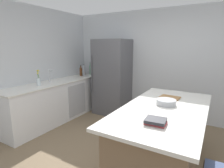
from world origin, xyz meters
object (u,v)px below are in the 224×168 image
Objects in this scene: gin_bottle at (90,70)px; mixing_bowl at (166,102)px; soda_bottle at (84,71)px; sink_faucet at (50,75)px; kitchen_island at (163,139)px; refrigerator at (112,77)px; syrup_bottle at (81,72)px; cookbook_stack at (156,121)px; flower_vase at (39,81)px; cutting_board at (170,97)px; hot_sauce_bottle at (84,72)px.

gin_bottle is 1.28× the size of mixing_bowl.
gin_bottle is at bearing 66.01° from soda_bottle.
gin_bottle is at bearing 85.25° from sink_faucet.
kitchen_island is at bearing -82.11° from mixing_bowl.
refrigerator is at bearing 137.06° from kitchen_island.
soda_bottle is 0.09m from syrup_bottle.
soda_bottle is 1.38× the size of cookbook_stack.
flower_vase reaches higher than cutting_board.
mixing_bowl reaches higher than kitchen_island.
cookbook_stack is (2.79, -2.29, -0.04)m from hot_sauce_bottle.
refrigerator is at bearing 146.22° from cutting_board.
mixing_bowl is (2.62, 0.04, -0.06)m from flower_vase.
gin_bottle is at bearing 69.67° from syrup_bottle.
mixing_bowl is at bearing 95.54° from cookbook_stack.
kitchen_island is at bearing -1.79° from flower_vase.
soda_bottle reaches higher than sink_faucet.
cookbook_stack is (2.76, -1.03, -0.12)m from sink_faucet.
hot_sauce_bottle is 0.72× the size of syrup_bottle.
cookbook_stack reaches higher than cutting_board.
sink_faucet is at bearing -178.82° from cutting_board.
refrigerator is at bearing -10.38° from gin_bottle.
gin_bottle reaches higher than mixing_bowl.
flower_vase is 1.14× the size of syrup_bottle.
refrigerator reaches higher than syrup_bottle.
hot_sauce_bottle is 3.15m from mixing_bowl.
gin_bottle reaches higher than cutting_board.
syrup_bottle reaches higher than kitchen_island.
soda_bottle is (-0.90, -0.05, 0.10)m from refrigerator.
sink_faucet reaches higher than kitchen_island.
hot_sauce_bottle is (-0.15, -0.10, -0.06)m from gin_bottle.
gin_bottle is 2.86m from cutting_board.
syrup_bottle is at bearing 158.97° from cutting_board.
kitchen_island is 3.15m from syrup_bottle.
flower_vase is at bearing -170.87° from cutting_board.
flower_vase reaches higher than syrup_bottle.
cutting_board is at bearing -21.03° from syrup_bottle.
gin_bottle reaches higher than soda_bottle.
gin_bottle is (-2.59, 1.80, 0.60)m from kitchen_island.
flower_vase is at bearing 166.12° from cookbook_stack.
flower_vase reaches higher than mixing_bowl.
syrup_bottle is 1.07× the size of mixing_bowl.
sink_faucet is 0.86× the size of gin_bottle.
refrigerator is 0.84m from gin_bottle.
syrup_bottle reaches higher than mixing_bowl.
hot_sauce_bottle is 2.95m from cutting_board.
syrup_bottle is at bearing 92.47° from flower_vase.
kitchen_island is 7.60× the size of mixing_bowl.
cookbook_stack is at bearing -50.72° from refrigerator.
gin_bottle is at bearing 34.12° from hot_sauce_bottle.
kitchen_island is 9.17× the size of cookbook_stack.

